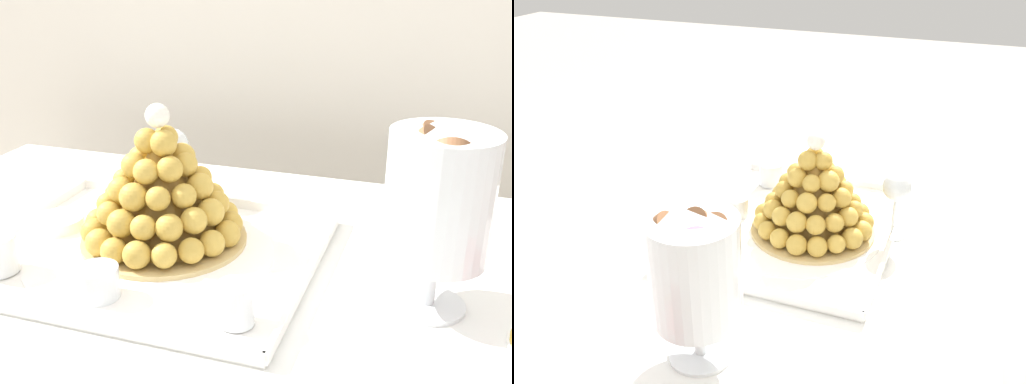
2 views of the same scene
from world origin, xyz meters
TOP-DOWN VIEW (x-y plane):
  - buffet_table at (0.00, 0.00)m, footprint 1.38×0.96m
  - serving_tray at (-0.11, 0.03)m, footprint 0.53×0.44m
  - croquembouche at (-0.10, 0.08)m, footprint 0.28×0.28m
  - dessert_cup_mid_left at (-0.11, -0.11)m, footprint 0.06×0.06m
  - dessert_cup_centre at (0.09, -0.11)m, footprint 0.05×0.05m
  - creme_brulee_ramekin at (-0.30, 0.06)m, footprint 0.09×0.09m
  - macaron_goblet at (0.33, 0.02)m, footprint 0.14×0.14m
  - wine_glass at (-0.16, 0.24)m, footprint 0.06×0.06m

SIDE VIEW (x-z plane):
  - buffet_table at x=0.00m, z-range 0.26..0.99m
  - serving_tray at x=-0.11m, z-range 0.72..0.74m
  - creme_brulee_ramekin at x=-0.30m, z-range 0.74..0.76m
  - dessert_cup_mid_left at x=-0.11m, z-range 0.73..0.78m
  - dessert_cup_centre at x=0.09m, z-range 0.73..0.79m
  - croquembouche at x=-0.10m, z-range 0.70..0.94m
  - wine_glass at x=-0.16m, z-range 0.76..0.92m
  - macaron_goblet at x=0.33m, z-range 0.76..1.02m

